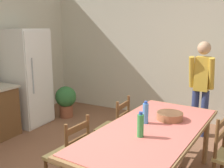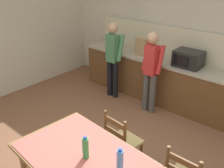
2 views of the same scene
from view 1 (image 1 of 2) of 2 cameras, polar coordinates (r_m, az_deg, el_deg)
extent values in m
cube|color=beige|center=(5.61, 11.16, 7.55)|extent=(0.12, 5.20, 2.90)
cube|color=white|center=(5.37, -18.08, 1.39)|extent=(0.70, 0.68, 1.87)
cube|color=white|center=(5.12, -15.33, 1.06)|extent=(0.67, 0.02, 1.79)
cylinder|color=#A5AAB2|center=(4.94, -16.85, 1.66)|extent=(0.02, 0.02, 0.65)
cylinder|color=olive|center=(3.95, 19.79, -11.23)|extent=(0.07, 0.07, 0.73)
cylinder|color=olive|center=(4.17, 8.96, -9.35)|extent=(0.07, 0.07, 0.73)
cube|color=olive|center=(3.03, 8.49, -9.98)|extent=(2.26, 1.17, 0.04)
cube|color=#D1665B|center=(3.02, 8.50, -9.56)|extent=(2.17, 1.12, 0.01)
cylinder|color=green|center=(2.74, 6.21, -9.02)|extent=(0.07, 0.07, 0.24)
cylinder|color=#2D51B2|center=(2.70, 6.27, -6.35)|extent=(0.04, 0.04, 0.03)
cylinder|color=#4C8ED6|center=(3.12, 7.31, -6.38)|extent=(0.07, 0.07, 0.24)
cylinder|color=#2D51B2|center=(3.08, 7.38, -4.00)|extent=(0.04, 0.04, 0.03)
cylinder|color=#9E6642|center=(3.31, 12.46, -6.82)|extent=(0.32, 0.32, 0.09)
cylinder|color=#9E6642|center=(3.30, 12.49, -6.24)|extent=(0.31, 0.31, 0.02)
cylinder|color=brown|center=(3.70, 22.80, -15.92)|extent=(0.04, 0.04, 0.41)
cylinder|color=brown|center=(3.18, 21.79, -11.09)|extent=(0.04, 0.04, 0.46)
cube|color=brown|center=(3.30, 22.85, -7.94)|extent=(0.36, 0.08, 0.07)
cube|color=brown|center=(3.35, 22.63, -10.38)|extent=(0.36, 0.08, 0.07)
cylinder|color=brown|center=(4.22, -0.78, -11.26)|extent=(0.04, 0.04, 0.41)
cylinder|color=brown|center=(3.94, -3.39, -13.09)|extent=(0.04, 0.04, 0.41)
cylinder|color=brown|center=(4.08, 3.49, -12.15)|extent=(0.04, 0.04, 0.41)
cylinder|color=brown|center=(3.79, 1.13, -14.16)|extent=(0.04, 0.04, 0.41)
cube|color=tan|center=(3.92, 0.12, -9.65)|extent=(0.42, 0.40, 0.04)
cylinder|color=brown|center=(3.91, 3.58, -5.81)|extent=(0.04, 0.04, 0.46)
cylinder|color=brown|center=(3.60, 1.16, -7.39)|extent=(0.04, 0.04, 0.46)
cube|color=brown|center=(3.72, 2.44, -4.69)|extent=(0.36, 0.03, 0.07)
cube|color=brown|center=(3.76, 2.42, -6.90)|extent=(0.36, 0.03, 0.07)
cylinder|color=brown|center=(3.53, -9.61, -16.50)|extent=(0.04, 0.04, 0.41)
cube|color=tan|center=(3.20, -9.73, -15.10)|extent=(0.46, 0.44, 0.04)
cylinder|color=brown|center=(3.12, -5.27, -10.69)|extent=(0.04, 0.04, 0.46)
cylinder|color=brown|center=(2.87, -9.89, -12.93)|extent=(0.04, 0.04, 0.46)
cube|color=brown|center=(2.94, -7.55, -9.49)|extent=(0.36, 0.06, 0.07)
cube|color=brown|center=(3.00, -7.46, -12.18)|extent=(0.36, 0.06, 0.07)
cylinder|color=navy|center=(4.87, 19.41, -6.15)|extent=(0.12, 0.12, 0.82)
cylinder|color=navy|center=(4.90, 17.54, -5.89)|extent=(0.12, 0.12, 0.82)
cube|color=gold|center=(4.72, 19.05, 2.12)|extent=(0.20, 0.24, 0.58)
sphere|color=tan|center=(4.66, 19.43, 7.39)|extent=(0.22, 0.22, 0.22)
cylinder|color=gold|center=(4.62, 20.85, 2.10)|extent=(0.23, 0.11, 0.55)
cylinder|color=gold|center=(4.69, 16.97, 2.51)|extent=(0.23, 0.11, 0.55)
cylinder|color=brown|center=(5.73, -9.90, -5.80)|extent=(0.28, 0.28, 0.26)
sphere|color=#337038|center=(5.64, -10.02, -2.73)|extent=(0.44, 0.44, 0.44)
camera|label=2|loc=(4.15, 37.73, 20.89)|focal=42.00mm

